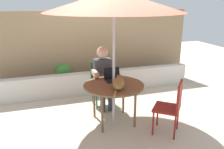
{
  "coord_description": "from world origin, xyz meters",
  "views": [
    {
      "loc": [
        -1.16,
        -3.58,
        2.09
      ],
      "look_at": [
        0.0,
        0.1,
        0.86
      ],
      "focal_mm": 37.54,
      "sensor_mm": 36.0,
      "label": 1
    }
  ],
  "objects_px": {
    "person_seated": "(103,74)",
    "cat": "(119,83)",
    "chair_occupied": "(101,80)",
    "laptop": "(113,77)",
    "patio_umbrella": "(114,1)",
    "chair_empty": "(172,104)",
    "patio_table": "(114,88)",
    "potted_plant_near_fence": "(63,75)"
  },
  "relations": [
    {
      "from": "cat",
      "to": "chair_empty",
      "type": "bearing_deg",
      "value": -32.14
    },
    {
      "from": "patio_table",
      "to": "chair_occupied",
      "type": "bearing_deg",
      "value": 90.0
    },
    {
      "from": "person_seated",
      "to": "cat",
      "type": "distance_m",
      "value": 0.85
    },
    {
      "from": "chair_empty",
      "to": "laptop",
      "type": "height_order",
      "value": "laptop"
    },
    {
      "from": "patio_umbrella",
      "to": "cat",
      "type": "bearing_deg",
      "value": -81.69
    },
    {
      "from": "chair_empty",
      "to": "person_seated",
      "type": "bearing_deg",
      "value": 120.38
    },
    {
      "from": "chair_empty",
      "to": "potted_plant_near_fence",
      "type": "height_order",
      "value": "chair_empty"
    },
    {
      "from": "laptop",
      "to": "patio_umbrella",
      "type": "bearing_deg",
      "value": -103.27
    },
    {
      "from": "cat",
      "to": "potted_plant_near_fence",
      "type": "height_order",
      "value": "cat"
    },
    {
      "from": "chair_occupied",
      "to": "cat",
      "type": "relative_size",
      "value": 1.48
    },
    {
      "from": "laptop",
      "to": "chair_occupied",
      "type": "bearing_deg",
      "value": 95.44
    },
    {
      "from": "person_seated",
      "to": "cat",
      "type": "height_order",
      "value": "person_seated"
    },
    {
      "from": "patio_table",
      "to": "person_seated",
      "type": "bearing_deg",
      "value": 90.0
    },
    {
      "from": "person_seated",
      "to": "patio_umbrella",
      "type": "bearing_deg",
      "value": -90.0
    },
    {
      "from": "chair_occupied",
      "to": "laptop",
      "type": "distance_m",
      "value": 0.64
    },
    {
      "from": "person_seated",
      "to": "potted_plant_near_fence",
      "type": "bearing_deg",
      "value": 117.28
    },
    {
      "from": "patio_table",
      "to": "person_seated",
      "type": "xyz_separation_m",
      "value": [
        0.0,
        0.67,
        0.04
      ]
    },
    {
      "from": "chair_occupied",
      "to": "person_seated",
      "type": "xyz_separation_m",
      "value": [
        0.0,
        -0.16,
        0.17
      ]
    },
    {
      "from": "potted_plant_near_fence",
      "to": "laptop",
      "type": "bearing_deg",
      "value": -67.29
    },
    {
      "from": "chair_occupied",
      "to": "laptop",
      "type": "relative_size",
      "value": 2.83
    },
    {
      "from": "chair_occupied",
      "to": "chair_empty",
      "type": "distance_m",
      "value": 1.66
    },
    {
      "from": "patio_umbrella",
      "to": "person_seated",
      "type": "distance_m",
      "value": 1.53
    },
    {
      "from": "patio_table",
      "to": "chair_occupied",
      "type": "height_order",
      "value": "chair_occupied"
    },
    {
      "from": "chair_empty",
      "to": "laptop",
      "type": "xyz_separation_m",
      "value": [
        -0.71,
        0.88,
        0.25
      ]
    },
    {
      "from": "person_seated",
      "to": "potted_plant_near_fence",
      "type": "distance_m",
      "value": 1.48
    },
    {
      "from": "person_seated",
      "to": "chair_empty",
      "type": "bearing_deg",
      "value": -59.62
    },
    {
      "from": "patio_umbrella",
      "to": "chair_empty",
      "type": "distance_m",
      "value": 1.85
    },
    {
      "from": "patio_table",
      "to": "chair_empty",
      "type": "distance_m",
      "value": 1.01
    },
    {
      "from": "patio_umbrella",
      "to": "laptop",
      "type": "height_order",
      "value": "patio_umbrella"
    },
    {
      "from": "chair_empty",
      "to": "laptop",
      "type": "distance_m",
      "value": 1.16
    },
    {
      "from": "person_seated",
      "to": "laptop",
      "type": "xyz_separation_m",
      "value": [
        0.06,
        -0.43,
        0.08
      ]
    },
    {
      "from": "chair_empty",
      "to": "cat",
      "type": "height_order",
      "value": "chair_empty"
    },
    {
      "from": "patio_umbrella",
      "to": "chair_occupied",
      "type": "height_order",
      "value": "patio_umbrella"
    },
    {
      "from": "patio_umbrella",
      "to": "chair_occupied",
      "type": "relative_size",
      "value": 2.52
    },
    {
      "from": "patio_table",
      "to": "laptop",
      "type": "bearing_deg",
      "value": 76.73
    },
    {
      "from": "person_seated",
      "to": "laptop",
      "type": "bearing_deg",
      "value": -82.59
    },
    {
      "from": "chair_occupied",
      "to": "patio_umbrella",
      "type": "bearing_deg",
      "value": -90.0
    },
    {
      "from": "person_seated",
      "to": "cat",
      "type": "xyz_separation_m",
      "value": [
        0.03,
        -0.85,
        0.1
      ]
    },
    {
      "from": "potted_plant_near_fence",
      "to": "patio_umbrella",
      "type": "bearing_deg",
      "value": -71.29
    },
    {
      "from": "patio_umbrella",
      "to": "chair_empty",
      "type": "bearing_deg",
      "value": -39.95
    },
    {
      "from": "chair_occupied",
      "to": "chair_empty",
      "type": "height_order",
      "value": "same"
    },
    {
      "from": "chair_empty",
      "to": "cat",
      "type": "relative_size",
      "value": 1.48
    }
  ]
}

